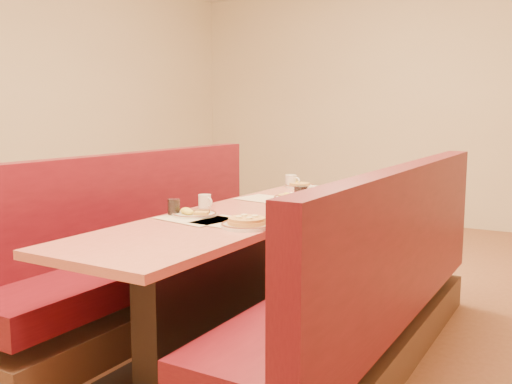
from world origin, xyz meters
The scene contains 18 objects.
ground centered at (0.00, 0.00, 0.00)m, with size 8.00×8.00×0.00m, color #9E6647.
diner_table centered at (0.00, 0.00, 0.37)m, with size 0.70×2.50×0.75m.
booth_left centered at (-0.73, 0.00, 0.36)m, with size 0.55×2.50×1.05m.
booth_right centered at (0.73, 0.00, 0.36)m, with size 0.55×2.50×1.05m.
placemat_near_left centered at (-0.12, -0.33, 0.75)m, with size 0.37×0.28×0.00m, color beige.
placemat_near_right centered at (0.12, -0.32, 0.75)m, with size 0.37×0.28×0.00m, color beige.
placemat_far_left centered at (-0.12, 0.46, 0.75)m, with size 0.36×0.27×0.00m, color beige.
placemat_far_right centered at (0.12, 0.73, 0.75)m, with size 0.42×0.32×0.00m, color beige.
pancake_plate centered at (0.23, -0.37, 0.77)m, with size 0.26×0.26×0.06m.
eggs_plate centered at (-0.17, -0.26, 0.76)m, with size 0.24×0.24×0.05m.
extra_plate_mid centered at (-0.01, 0.54, 0.76)m, with size 0.20×0.20×0.04m.
extra_plate_far centered at (-0.21, 1.10, 0.77)m, with size 0.22×0.22×0.04m.
coffee_mug_a centered at (0.28, 0.17, 0.79)m, with size 0.11×0.08×0.08m.
coffee_mug_b centered at (-0.28, -0.01, 0.79)m, with size 0.10×0.07×0.08m.
coffee_mug_c centered at (0.12, 0.66, 0.79)m, with size 0.10×0.07×0.08m.
coffee_mug_d centered at (-0.28, 1.10, 0.80)m, with size 0.12×0.08×0.09m.
soda_tumbler_near centered at (-0.28, -0.30, 0.80)m, with size 0.07×0.07×0.09m.
soda_tumbler_mid centered at (0.15, 0.40, 0.81)m, with size 0.08×0.08×0.11m.
Camera 1 is at (1.65, -2.70, 1.31)m, focal length 40.00 mm.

